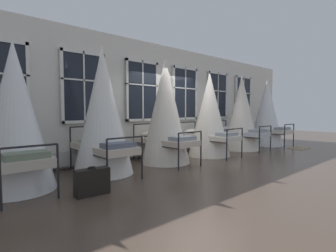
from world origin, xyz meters
TOP-DOWN VIEW (x-y plane):
  - ground at (0.00, 0.00)m, footprint 26.78×26.78m
  - back_wall_with_windows at (0.00, 1.21)m, footprint 14.39×0.10m
  - window_bank at (0.00, 1.10)m, footprint 10.08×0.10m
  - cot_first at (-4.43, 0.02)m, footprint 1.30×1.87m
  - cot_second at (-2.72, 0.10)m, footprint 1.30×1.88m
  - cot_third at (-0.88, 0.11)m, footprint 1.30×1.87m
  - cot_fourth at (0.86, 0.04)m, footprint 1.30×1.87m
  - cot_fifth at (2.69, 0.07)m, footprint 1.30×1.87m
  - cot_sixth at (4.45, 0.03)m, footprint 1.30×1.86m
  - rug_sixth at (4.47, -1.24)m, footprint 0.81×0.57m
  - suitcase_dark at (-3.57, -1.09)m, footprint 0.57×0.24m

SIDE VIEW (x-z plane):
  - ground at x=0.00m, z-range 0.00..0.00m
  - rug_sixth at x=4.47m, z-range 0.00..0.01m
  - suitcase_dark at x=-3.57m, z-range -0.01..0.46m
  - window_bank at x=0.00m, z-range -0.24..2.53m
  - cot_fourth at x=0.86m, z-range -0.04..2.52m
  - cot_first at x=-4.43m, z-range -0.04..2.56m
  - cot_fifth at x=2.69m, z-range -0.04..2.58m
  - cot_sixth at x=4.45m, z-range -0.04..2.60m
  - cot_second at x=-2.72m, z-range -0.05..2.73m
  - cot_third at x=-0.88m, z-range -0.05..2.73m
  - back_wall_with_windows at x=0.00m, z-range 0.00..3.42m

